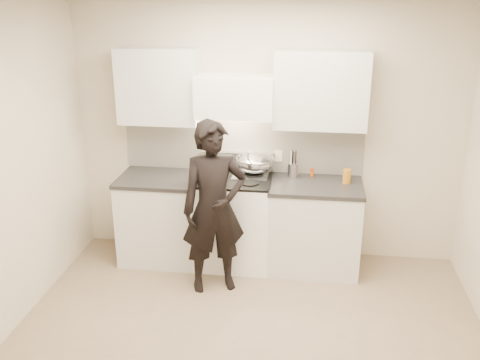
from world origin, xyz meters
name	(u,v)px	position (x,y,z in m)	size (l,w,h in m)	color
ground_plane	(246,347)	(0.00, 0.00, 0.00)	(4.00, 4.00, 0.00)	#8C755D
room_shell	(245,145)	(-0.06, 0.37, 1.60)	(4.04, 3.54, 2.70)	beige
stove	(234,220)	(-0.30, 1.42, 0.47)	(0.76, 0.65, 0.96)	white
counter_right	(314,226)	(0.53, 1.43, 0.46)	(0.92, 0.67, 0.92)	silver
counter_left	(161,217)	(-1.08, 1.43, 0.46)	(0.82, 0.67, 0.92)	silver
wok	(255,163)	(-0.10, 1.57, 1.06)	(0.39, 0.48, 0.32)	#B5B5BE
stock_pot	(211,172)	(-0.50, 1.28, 1.05)	(0.39, 0.29, 0.18)	#B5B5BE
utensil_crock	(293,169)	(0.29, 1.59, 1.01)	(0.11, 0.11, 0.28)	#B4B4BC
spice_jar	(312,172)	(0.48, 1.65, 0.96)	(0.04, 0.04, 0.08)	#DD5307
oil_glass	(347,176)	(0.83, 1.49, 0.99)	(0.08, 0.08, 0.14)	#B16F1A
person	(214,208)	(-0.41, 0.90, 0.83)	(0.61, 0.40, 1.66)	black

